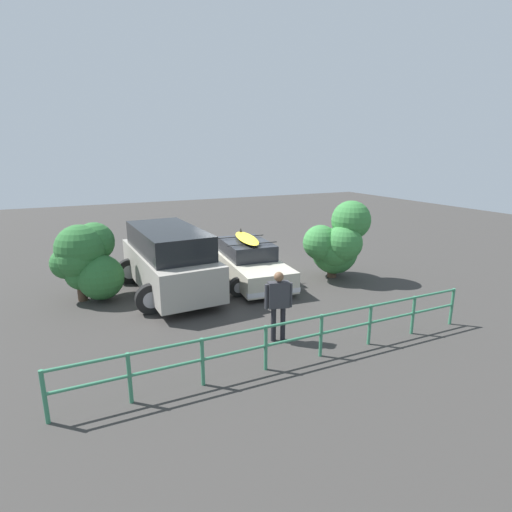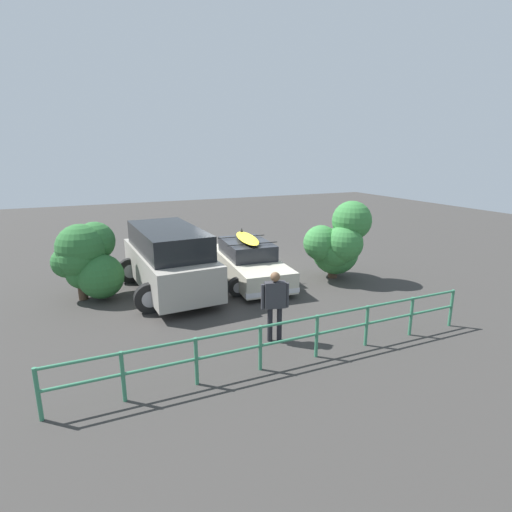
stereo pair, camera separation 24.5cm
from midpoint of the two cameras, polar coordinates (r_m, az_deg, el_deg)
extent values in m
cube|color=#383533|center=(13.86, -2.99, -2.61)|extent=(44.00, 44.00, 0.02)
cube|color=#B7B29E|center=(13.10, -1.66, -1.45)|extent=(1.93, 4.52, 0.62)
cube|color=#23262B|center=(13.12, -1.93, 1.07)|extent=(1.56, 2.22, 0.49)
cube|color=silver|center=(11.24, 1.96, -5.24)|extent=(1.61, 0.23, 0.14)
cube|color=silver|center=(15.14, -4.32, -0.01)|extent=(1.61, 0.23, 0.14)
cylinder|color=black|center=(12.24, 4.03, -3.56)|extent=(0.56, 0.18, 0.56)
cylinder|color=#99999E|center=(12.24, 4.03, -3.56)|extent=(0.31, 0.19, 0.31)
cylinder|color=black|center=(11.68, -3.21, -4.44)|extent=(0.56, 0.18, 0.56)
cylinder|color=#99999E|center=(11.68, -3.21, -4.44)|extent=(0.31, 0.19, 0.31)
cylinder|color=black|center=(14.65, -0.41, -0.44)|extent=(0.56, 0.18, 0.56)
cylinder|color=#99999E|center=(14.65, -0.41, -0.44)|extent=(0.31, 0.19, 0.31)
cylinder|color=black|center=(14.20, -6.54, -1.04)|extent=(0.56, 0.18, 0.56)
cylinder|color=#99999E|center=(14.20, -6.54, -1.04)|extent=(0.31, 0.19, 0.31)
cylinder|color=black|center=(12.52, -1.08, 1.75)|extent=(1.66, 0.16, 0.03)
cylinder|color=black|center=(13.60, -2.73, 2.77)|extent=(1.66, 0.16, 0.03)
ellipsoid|color=yellow|center=(13.06, -1.86, 2.56)|extent=(0.97, 2.29, 0.09)
cone|color=black|center=(13.89, -2.70, 3.76)|extent=(0.10, 0.10, 0.14)
cube|color=#9E998E|center=(12.19, -12.82, -1.62)|extent=(2.02, 4.75, 1.00)
cube|color=black|center=(11.99, -13.05, 2.27)|extent=(1.83, 3.71, 0.70)
cylinder|color=black|center=(14.46, -15.44, 1.17)|extent=(0.73, 0.21, 0.72)
cylinder|color=black|center=(11.30, -6.29, -4.55)|extent=(0.80, 0.22, 0.80)
cylinder|color=#99999E|center=(11.30, -6.29, -4.55)|extent=(0.44, 0.23, 0.44)
cylinder|color=black|center=(10.80, -15.42, -5.93)|extent=(0.80, 0.22, 0.80)
cylinder|color=#99999E|center=(10.80, -15.42, -5.93)|extent=(0.44, 0.23, 0.44)
cylinder|color=black|center=(13.83, -10.63, -1.12)|extent=(0.80, 0.22, 0.80)
cylinder|color=#99999E|center=(13.83, -10.63, -1.12)|extent=(0.44, 0.23, 0.44)
cylinder|color=black|center=(13.42, -18.13, -2.09)|extent=(0.80, 0.22, 0.80)
cylinder|color=#99999E|center=(13.42, -18.13, -2.09)|extent=(0.44, 0.23, 0.44)
cylinder|color=black|center=(9.03, 3.06, -9.61)|extent=(0.11, 0.11, 0.79)
cylinder|color=black|center=(8.98, 1.72, -9.73)|extent=(0.11, 0.11, 0.79)
cube|color=#333338|center=(8.74, 2.44, -5.55)|extent=(0.49, 0.29, 0.59)
sphere|color=brown|center=(8.61, 2.47, -2.98)|extent=(0.21, 0.21, 0.21)
cylinder|color=#333338|center=(8.82, 4.15, -5.57)|extent=(0.08, 0.08, 0.56)
cylinder|color=#333338|center=(8.70, 0.70, -5.83)|extent=(0.08, 0.08, 0.56)
cylinder|color=#387F5B|center=(10.82, 25.59, -6.53)|extent=(0.07, 0.07, 0.92)
cylinder|color=#387F5B|center=(9.92, 20.86, -7.90)|extent=(0.07, 0.07, 0.92)
cylinder|color=#387F5B|center=(9.11, 15.19, -9.46)|extent=(0.07, 0.07, 0.92)
cylinder|color=#387F5B|center=(8.41, 8.43, -11.19)|extent=(0.07, 0.07, 0.92)
cylinder|color=#387F5B|center=(7.85, 0.48, -13.00)|extent=(0.07, 0.07, 0.92)
cylinder|color=#387F5B|center=(7.46, -8.61, -14.75)|extent=(0.07, 0.07, 0.92)
cylinder|color=#387F5B|center=(7.28, -18.57, -16.23)|extent=(0.07, 0.07, 0.92)
cylinder|color=#387F5B|center=(7.31, -28.87, -17.25)|extent=(0.07, 0.07, 0.92)
cylinder|color=#387F5B|center=(7.92, 4.67, -9.30)|extent=(8.82, 0.14, 0.06)
cylinder|color=#387F5B|center=(8.09, 4.61, -11.80)|extent=(8.82, 0.14, 0.06)
cylinder|color=#4C3828|center=(13.66, 10.31, -1.71)|extent=(0.31, 0.31, 0.61)
sphere|color=#387F3D|center=(13.07, 10.77, 1.05)|extent=(1.15, 1.15, 1.15)
sphere|color=#387F3D|center=(13.51, 10.10, 1.41)|extent=(1.21, 1.21, 1.21)
sphere|color=#387F3D|center=(13.53, 10.64, 0.73)|extent=(1.53, 1.53, 1.53)
sphere|color=#387F3D|center=(12.91, 11.92, 1.84)|extent=(1.17, 1.17, 1.17)
sphere|color=#387F3D|center=(13.10, 12.90, 5.01)|extent=(1.25, 1.25, 1.25)
sphere|color=#387F3D|center=(12.98, 8.66, 1.92)|extent=(1.13, 1.13, 1.13)
cylinder|color=#4C3828|center=(12.44, -24.06, -4.83)|extent=(0.26, 0.26, 0.45)
sphere|color=#2D6B33|center=(12.06, -21.82, -2.84)|extent=(1.27, 1.27, 1.27)
sphere|color=#2D6B33|center=(12.42, -22.60, 1.88)|extent=(1.13, 1.13, 1.13)
sphere|color=#2D6B33|center=(12.26, -24.20, -2.38)|extent=(0.89, 0.89, 0.89)
sphere|color=#2D6B33|center=(12.33, -25.97, -0.95)|extent=(0.88, 0.88, 0.88)
sphere|color=#2D6B33|center=(12.19, -24.37, 0.96)|extent=(1.35, 1.35, 1.35)
sphere|color=#2D6B33|center=(12.14, -24.62, -0.45)|extent=(1.12, 1.12, 1.12)
camera|label=1|loc=(0.12, -90.56, -0.15)|focal=28.00mm
camera|label=2|loc=(0.12, 89.44, 0.15)|focal=28.00mm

